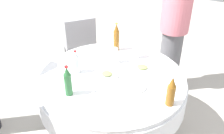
{
  "coord_description": "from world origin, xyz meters",
  "views": [
    {
      "loc": [
        -0.86,
        1.83,
        2.15
      ],
      "look_at": [
        0.0,
        0.0,
        0.85
      ],
      "focal_mm": 42.16,
      "sensor_mm": 36.0,
      "label": 1
    }
  ],
  "objects_px": {
    "plate_front": "(133,86)",
    "plate_west": "(107,75)",
    "dining_table": "(112,89)",
    "bottle_amber_north": "(116,38)",
    "wine_glass_outer": "(137,49)",
    "plate_east": "(142,68)",
    "wine_glass_right": "(115,53)",
    "bottle_amber_left": "(171,92)",
    "chair_rear": "(80,41)",
    "person_inner": "(174,30)",
    "bottle_clear_inner": "(76,62)",
    "bottle_green_outer": "(68,82)"
  },
  "relations": [
    {
      "from": "plate_front",
      "to": "plate_west",
      "type": "relative_size",
      "value": 1.03
    },
    {
      "from": "dining_table",
      "to": "bottle_amber_north",
      "type": "relative_size",
      "value": 4.44
    },
    {
      "from": "wine_glass_outer",
      "to": "plate_east",
      "type": "distance_m",
      "value": 0.24
    },
    {
      "from": "wine_glass_right",
      "to": "bottle_amber_left",
      "type": "bearing_deg",
      "value": 149.39
    },
    {
      "from": "chair_rear",
      "to": "person_inner",
      "type": "bearing_deg",
      "value": -36.51
    },
    {
      "from": "dining_table",
      "to": "plate_west",
      "type": "distance_m",
      "value": 0.17
    },
    {
      "from": "bottle_amber_north",
      "to": "plate_west",
      "type": "bearing_deg",
      "value": 104.43
    },
    {
      "from": "bottle_amber_left",
      "to": "wine_glass_right",
      "type": "height_order",
      "value": "bottle_amber_left"
    },
    {
      "from": "bottle_amber_left",
      "to": "plate_front",
      "type": "xyz_separation_m",
      "value": [
        0.35,
        -0.09,
        -0.12
      ]
    },
    {
      "from": "bottle_amber_north",
      "to": "bottle_clear_inner",
      "type": "distance_m",
      "value": 0.59
    },
    {
      "from": "dining_table",
      "to": "plate_front",
      "type": "height_order",
      "value": "plate_front"
    },
    {
      "from": "bottle_amber_north",
      "to": "plate_east",
      "type": "xyz_separation_m",
      "value": [
        -0.39,
        0.25,
        -0.14
      ]
    },
    {
      "from": "plate_front",
      "to": "plate_east",
      "type": "distance_m",
      "value": 0.3
    },
    {
      "from": "bottle_amber_north",
      "to": "person_inner",
      "type": "distance_m",
      "value": 0.75
    },
    {
      "from": "bottle_amber_left",
      "to": "bottle_green_outer",
      "type": "xyz_separation_m",
      "value": [
        0.81,
        0.24,
        0.0
      ]
    },
    {
      "from": "dining_table",
      "to": "wine_glass_outer",
      "type": "bearing_deg",
      "value": -100.65
    },
    {
      "from": "wine_glass_outer",
      "to": "chair_rear",
      "type": "relative_size",
      "value": 0.16
    },
    {
      "from": "bottle_amber_left",
      "to": "plate_west",
      "type": "distance_m",
      "value": 0.66
    },
    {
      "from": "plate_east",
      "to": "bottle_clear_inner",
      "type": "bearing_deg",
      "value": 29.75
    },
    {
      "from": "plate_front",
      "to": "bottle_clear_inner",
      "type": "bearing_deg",
      "value": 1.36
    },
    {
      "from": "bottle_green_outer",
      "to": "wine_glass_right",
      "type": "bearing_deg",
      "value": -102.32
    },
    {
      "from": "bottle_amber_north",
      "to": "bottle_amber_left",
      "type": "bearing_deg",
      "value": 139.91
    },
    {
      "from": "bottle_amber_north",
      "to": "bottle_amber_left",
      "type": "height_order",
      "value": "bottle_amber_north"
    },
    {
      "from": "bottle_green_outer",
      "to": "person_inner",
      "type": "xyz_separation_m",
      "value": [
        -0.53,
        -1.45,
        -0.04
      ]
    },
    {
      "from": "wine_glass_outer",
      "to": "wine_glass_right",
      "type": "height_order",
      "value": "wine_glass_right"
    },
    {
      "from": "bottle_amber_left",
      "to": "chair_rear",
      "type": "bearing_deg",
      "value": -34.56
    },
    {
      "from": "bottle_amber_north",
      "to": "plate_west",
      "type": "distance_m",
      "value": 0.53
    },
    {
      "from": "plate_east",
      "to": "plate_west",
      "type": "xyz_separation_m",
      "value": [
        0.26,
        0.25,
        -0.0
      ]
    },
    {
      "from": "bottle_clear_inner",
      "to": "bottle_green_outer",
      "type": "relative_size",
      "value": 0.83
    },
    {
      "from": "bottle_amber_left",
      "to": "person_inner",
      "type": "bearing_deg",
      "value": -77.22
    },
    {
      "from": "dining_table",
      "to": "bottle_green_outer",
      "type": "xyz_separation_m",
      "value": [
        0.22,
        0.39,
        0.28
      ]
    },
    {
      "from": "dining_table",
      "to": "plate_east",
      "type": "bearing_deg",
      "value": -131.41
    },
    {
      "from": "plate_front",
      "to": "bottle_amber_left",
      "type": "bearing_deg",
      "value": 164.98
    },
    {
      "from": "plate_front",
      "to": "plate_west",
      "type": "xyz_separation_m",
      "value": [
        0.29,
        -0.05,
        0.0
      ]
    },
    {
      "from": "bottle_amber_north",
      "to": "wine_glass_outer",
      "type": "xyz_separation_m",
      "value": [
        -0.26,
        0.06,
        -0.05
      ]
    },
    {
      "from": "wine_glass_outer",
      "to": "wine_glass_right",
      "type": "relative_size",
      "value": 0.85
    },
    {
      "from": "dining_table",
      "to": "chair_rear",
      "type": "relative_size",
      "value": 1.62
    },
    {
      "from": "bottle_clear_inner",
      "to": "wine_glass_right",
      "type": "distance_m",
      "value": 0.41
    },
    {
      "from": "bottle_amber_left",
      "to": "chair_rear",
      "type": "relative_size",
      "value": 0.32
    },
    {
      "from": "bottle_clear_inner",
      "to": "bottle_amber_left",
      "type": "bearing_deg",
      "value": 175.08
    },
    {
      "from": "bottle_amber_left",
      "to": "dining_table",
      "type": "bearing_deg",
      "value": -14.7
    },
    {
      "from": "dining_table",
      "to": "wine_glass_right",
      "type": "bearing_deg",
      "value": -71.18
    },
    {
      "from": "bottle_amber_left",
      "to": "plate_front",
      "type": "bearing_deg",
      "value": -15.02
    },
    {
      "from": "bottle_green_outer",
      "to": "chair_rear",
      "type": "height_order",
      "value": "bottle_green_outer"
    },
    {
      "from": "bottle_clear_inner",
      "to": "person_inner",
      "type": "distance_m",
      "value": 1.31
    },
    {
      "from": "wine_glass_right",
      "to": "plate_west",
      "type": "distance_m",
      "value": 0.27
    },
    {
      "from": "bottle_clear_inner",
      "to": "plate_front",
      "type": "xyz_separation_m",
      "value": [
        -0.58,
        -0.01,
        -0.1
      ]
    },
    {
      "from": "bottle_green_outer",
      "to": "plate_front",
      "type": "relative_size",
      "value": 1.24
    },
    {
      "from": "wine_glass_right",
      "to": "person_inner",
      "type": "xyz_separation_m",
      "value": [
        -0.39,
        -0.82,
        -0.02
      ]
    },
    {
      "from": "bottle_green_outer",
      "to": "person_inner",
      "type": "height_order",
      "value": "person_inner"
    }
  ]
}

